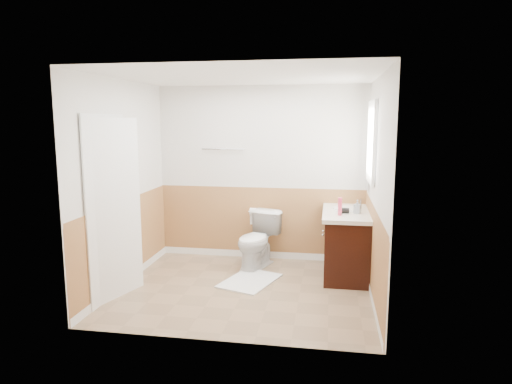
% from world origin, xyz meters
% --- Properties ---
extents(floor, '(3.00, 3.00, 0.00)m').
position_xyz_m(floor, '(0.00, 0.00, 0.00)').
color(floor, '#8C7051').
rests_on(floor, ground).
extents(ceiling, '(3.00, 3.00, 0.00)m').
position_xyz_m(ceiling, '(0.00, 0.00, 2.50)').
color(ceiling, white).
rests_on(ceiling, floor).
extents(wall_back, '(3.00, 0.00, 3.00)m').
position_xyz_m(wall_back, '(0.00, 1.30, 1.25)').
color(wall_back, silver).
rests_on(wall_back, floor).
extents(wall_front, '(3.00, 0.00, 3.00)m').
position_xyz_m(wall_front, '(0.00, -1.30, 1.25)').
color(wall_front, silver).
rests_on(wall_front, floor).
extents(wall_left, '(0.00, 3.00, 3.00)m').
position_xyz_m(wall_left, '(-1.50, 0.00, 1.25)').
color(wall_left, silver).
rests_on(wall_left, floor).
extents(wall_right, '(0.00, 3.00, 3.00)m').
position_xyz_m(wall_right, '(1.50, 0.00, 1.25)').
color(wall_right, silver).
rests_on(wall_right, floor).
extents(wainscot_back, '(3.00, 0.00, 3.00)m').
position_xyz_m(wainscot_back, '(0.00, 1.29, 0.50)').
color(wainscot_back, '#A76E42').
rests_on(wainscot_back, floor).
extents(wainscot_front, '(3.00, 0.00, 3.00)m').
position_xyz_m(wainscot_front, '(0.00, -1.29, 0.50)').
color(wainscot_front, '#A76E42').
rests_on(wainscot_front, floor).
extents(wainscot_left, '(0.00, 2.60, 2.60)m').
position_xyz_m(wainscot_left, '(-1.49, 0.00, 0.50)').
color(wainscot_left, '#A76E42').
rests_on(wainscot_left, floor).
extents(wainscot_right, '(0.00, 2.60, 2.60)m').
position_xyz_m(wainscot_right, '(1.49, 0.00, 0.50)').
color(wainscot_right, '#A76E42').
rests_on(wainscot_right, floor).
extents(toilet, '(0.64, 0.84, 0.76)m').
position_xyz_m(toilet, '(0.02, 0.85, 0.38)').
color(toilet, white).
rests_on(toilet, floor).
extents(bath_mat, '(0.78, 0.94, 0.02)m').
position_xyz_m(bath_mat, '(0.02, 0.27, 0.01)').
color(bath_mat, white).
rests_on(bath_mat, floor).
extents(vanity_cabinet, '(0.55, 1.10, 0.80)m').
position_xyz_m(vanity_cabinet, '(1.21, 0.73, 0.40)').
color(vanity_cabinet, black).
rests_on(vanity_cabinet, floor).
extents(vanity_knob_left, '(0.03, 0.03, 0.03)m').
position_xyz_m(vanity_knob_left, '(0.91, 0.63, 0.55)').
color(vanity_knob_left, '#B5B5BB').
rests_on(vanity_knob_left, vanity_cabinet).
extents(vanity_knob_right, '(0.03, 0.03, 0.03)m').
position_xyz_m(vanity_knob_right, '(0.91, 0.83, 0.55)').
color(vanity_knob_right, silver).
rests_on(vanity_knob_right, vanity_cabinet).
extents(countertop, '(0.60, 1.15, 0.05)m').
position_xyz_m(countertop, '(1.20, 0.73, 0.83)').
color(countertop, white).
rests_on(countertop, vanity_cabinet).
extents(sink_basin, '(0.36, 0.36, 0.02)m').
position_xyz_m(sink_basin, '(1.21, 0.88, 0.86)').
color(sink_basin, white).
rests_on(sink_basin, countertop).
extents(faucet, '(0.02, 0.02, 0.14)m').
position_xyz_m(faucet, '(1.39, 0.88, 0.92)').
color(faucet, '#BABAC1').
rests_on(faucet, countertop).
extents(lotion_bottle, '(0.05, 0.05, 0.22)m').
position_xyz_m(lotion_bottle, '(1.11, 0.47, 0.96)').
color(lotion_bottle, '#E53B5C').
rests_on(lotion_bottle, countertop).
extents(soap_dispenser, '(0.10, 0.10, 0.17)m').
position_xyz_m(soap_dispenser, '(1.33, 0.62, 0.94)').
color(soap_dispenser, '#9099A3').
rests_on(soap_dispenser, countertop).
extents(hair_dryer_body, '(0.14, 0.07, 0.07)m').
position_xyz_m(hair_dryer_body, '(1.16, 0.61, 0.89)').
color(hair_dryer_body, black).
rests_on(hair_dryer_body, countertop).
extents(hair_dryer_handle, '(0.03, 0.03, 0.07)m').
position_xyz_m(hair_dryer_handle, '(1.13, 0.65, 0.86)').
color(hair_dryer_handle, black).
rests_on(hair_dryer_handle, countertop).
extents(mirror_panel, '(0.02, 0.35, 0.90)m').
position_xyz_m(mirror_panel, '(1.48, 1.10, 1.55)').
color(mirror_panel, silver).
rests_on(mirror_panel, wall_right).
extents(window_frame, '(0.04, 0.80, 1.00)m').
position_xyz_m(window_frame, '(1.47, 0.59, 1.75)').
color(window_frame, white).
rests_on(window_frame, wall_right).
extents(window_glass, '(0.01, 0.70, 0.90)m').
position_xyz_m(window_glass, '(1.49, 0.59, 1.75)').
color(window_glass, white).
rests_on(window_glass, wall_right).
extents(door, '(0.29, 0.78, 2.04)m').
position_xyz_m(door, '(-1.40, -0.45, 1.02)').
color(door, white).
rests_on(door, wall_left).
extents(door_frame, '(0.02, 0.92, 2.10)m').
position_xyz_m(door_frame, '(-1.48, -0.45, 1.03)').
color(door_frame, white).
rests_on(door_frame, wall_left).
extents(door_knob, '(0.06, 0.06, 0.06)m').
position_xyz_m(door_knob, '(-1.34, -0.12, 0.95)').
color(door_knob, silver).
rests_on(door_knob, door).
extents(towel_bar, '(0.62, 0.02, 0.02)m').
position_xyz_m(towel_bar, '(-0.55, 1.25, 1.60)').
color(towel_bar, silver).
rests_on(towel_bar, wall_back).
extents(tp_holder_bar, '(0.14, 0.02, 0.02)m').
position_xyz_m(tp_holder_bar, '(-0.10, 1.23, 0.70)').
color(tp_holder_bar, silver).
rests_on(tp_holder_bar, wall_back).
extents(tp_roll, '(0.10, 0.11, 0.11)m').
position_xyz_m(tp_roll, '(-0.10, 1.23, 0.70)').
color(tp_roll, white).
rests_on(tp_roll, tp_holder_bar).
extents(tp_sheet, '(0.10, 0.01, 0.16)m').
position_xyz_m(tp_sheet, '(-0.10, 1.23, 0.59)').
color(tp_sheet, white).
rests_on(tp_sheet, tp_roll).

